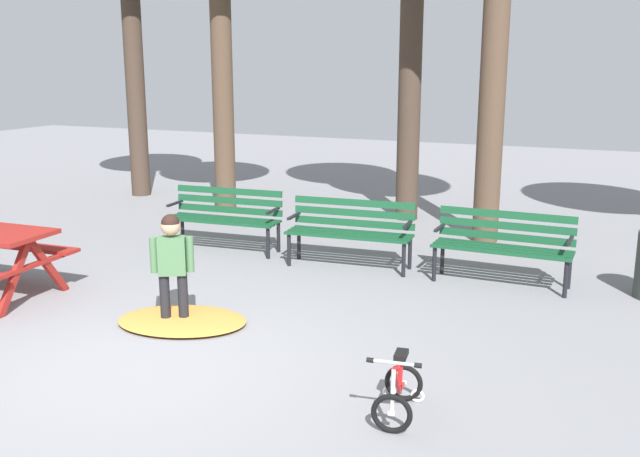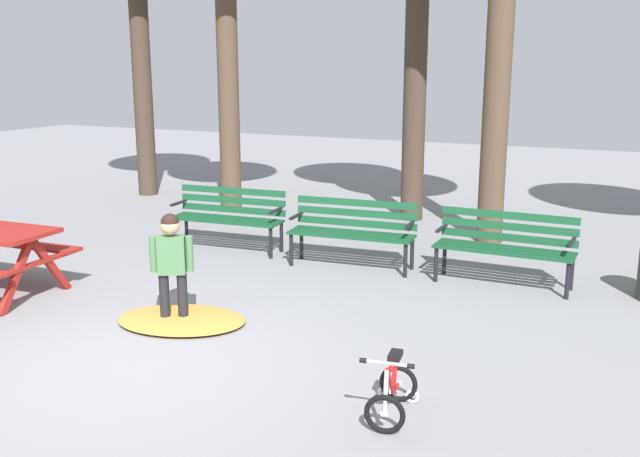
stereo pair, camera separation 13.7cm
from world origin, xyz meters
name	(u,v)px [view 1 (the left image)]	position (x,y,z in m)	size (l,w,h in m)	color
ground	(134,366)	(0.00, 0.00, 0.00)	(36.00, 36.00, 0.00)	gray
park_bench_far_left	(225,214)	(-1.31, 3.75, 0.51)	(1.63, 0.57, 0.85)	#144728
park_bench_left	(351,227)	(0.59, 3.66, 0.51)	(1.63, 0.58, 0.85)	#144728
park_bench_right	(503,241)	(2.50, 3.69, 0.51)	(1.61, 0.49, 0.85)	#144728
child_standing	(172,260)	(-0.28, 1.02, 0.67)	(0.39, 0.27, 1.12)	black
kids_bicycle	(398,391)	(2.37, 0.05, 0.20)	(0.43, 0.60, 0.54)	black
leaf_pile	(182,320)	(-0.20, 1.03, 0.04)	(1.31, 0.92, 0.07)	#C68438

